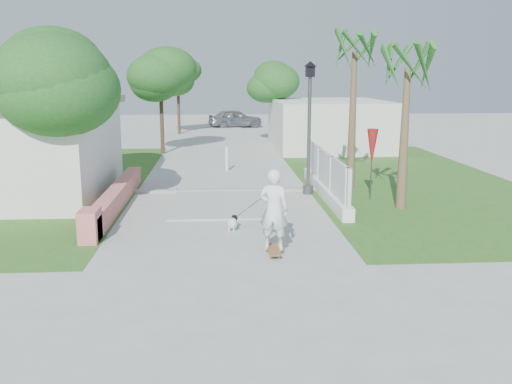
{
  "coord_description": "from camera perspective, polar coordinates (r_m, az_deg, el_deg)",
  "views": [
    {
      "loc": [
        -0.15,
        -13.45,
        4.01
      ],
      "look_at": [
        0.79,
        0.6,
        1.1
      ],
      "focal_mm": 40.0,
      "sensor_mm": 36.0,
      "label": 1
    }
  ],
  "objects": [
    {
      "name": "lattice_fence",
      "position": [
        19.11,
        6.95,
        1.14
      ],
      "size": [
        0.35,
        7.0,
        1.5
      ],
      "color": "white",
      "rests_on": "ground"
    },
    {
      "name": "grass_left",
      "position": [
        22.87,
        -21.19,
        0.8
      ],
      "size": [
        8.0,
        20.0,
        0.01
      ],
      "primitive_type": "cube",
      "color": "#2D6921",
      "rests_on": "ground"
    },
    {
      "name": "patio_umbrella",
      "position": [
        18.76,
        11.54,
        4.33
      ],
      "size": [
        0.36,
        0.36,
        2.3
      ],
      "color": "#59595E",
      "rests_on": "ground"
    },
    {
      "name": "pink_wall",
      "position": [
        17.68,
        -14.0,
        -0.75
      ],
      "size": [
        0.45,
        8.2,
        0.8
      ],
      "color": "#D6776D",
      "rests_on": "ground"
    },
    {
      "name": "tree_left_mid",
      "position": [
        22.57,
        -17.75,
        9.83
      ],
      "size": [
        3.2,
        3.2,
        4.85
      ],
      "color": "#4C3826",
      "rests_on": "ground"
    },
    {
      "name": "curb",
      "position": [
        19.85,
        -3.31,
        0.15
      ],
      "size": [
        6.5,
        0.25,
        0.1
      ],
      "primitive_type": "cube",
      "color": "#999993",
      "rests_on": "ground"
    },
    {
      "name": "street_lamp",
      "position": [
        19.26,
        5.34,
        6.91
      ],
      "size": [
        0.44,
        0.44,
        4.44
      ],
      "color": "#59595E",
      "rests_on": "ground"
    },
    {
      "name": "tree_path_far",
      "position": [
        39.51,
        -7.8,
        11.31
      ],
      "size": [
        3.2,
        3.2,
        5.17
      ],
      "color": "#4C3826",
      "rests_on": "ground"
    },
    {
      "name": "tree_left_near",
      "position": [
        16.99,
        -18.91,
        10.43
      ],
      "size": [
        3.6,
        3.6,
        5.28
      ],
      "color": "#4C3826",
      "rests_on": "ground"
    },
    {
      "name": "tree_path_left",
      "position": [
        29.56,
        -9.5,
        11.16
      ],
      "size": [
        3.4,
        3.4,
        5.23
      ],
      "color": "#4C3826",
      "rests_on": "ground"
    },
    {
      "name": "tree_path_right",
      "position": [
        33.6,
        1.96,
        10.8
      ],
      "size": [
        3.0,
        3.0,
        4.79
      ],
      "color": "#4C3826",
      "rests_on": "ground"
    },
    {
      "name": "palm_near",
      "position": [
        17.55,
        14.9,
        11.11
      ],
      "size": [
        1.8,
        1.8,
        4.7
      ],
      "color": "brown",
      "rests_on": "ground"
    },
    {
      "name": "path_strip",
      "position": [
        33.68,
        -3.56,
        4.88
      ],
      "size": [
        3.2,
        36.0,
        0.06
      ],
      "primitive_type": "cube",
      "color": "#B7B7B2",
      "rests_on": "ground"
    },
    {
      "name": "bollard",
      "position": [
        23.7,
        -2.94,
        3.35
      ],
      "size": [
        0.14,
        0.14,
        1.09
      ],
      "color": "white",
      "rests_on": "ground"
    },
    {
      "name": "grass_right",
      "position": [
        22.96,
        14.39,
        1.27
      ],
      "size": [
        8.0,
        20.0,
        0.01
      ],
      "primitive_type": "cube",
      "color": "#2D6921",
      "rests_on": "ground"
    },
    {
      "name": "palm_far",
      "position": [
        20.51,
        9.82,
        12.84
      ],
      "size": [
        1.8,
        1.8,
        5.3
      ],
      "color": "brown",
      "rests_on": "ground"
    },
    {
      "name": "skateboarder",
      "position": [
        13.57,
        -0.25,
        -1.73
      ],
      "size": [
        1.27,
        2.72,
        1.96
      ],
      "rotation": [
        0.0,
        0.0,
        2.81
      ],
      "color": "#965F3C",
      "rests_on": "ground"
    },
    {
      "name": "parked_car",
      "position": [
        44.09,
        -2.08,
        7.37
      ],
      "size": [
        4.32,
        2.44,
        1.39
      ],
      "primitive_type": "imported",
      "rotation": [
        0.0,
        0.0,
        1.78
      ],
      "color": "#A8ABB0",
      "rests_on": "ground"
    },
    {
      "name": "dog",
      "position": [
        14.92,
        -2.34,
        -3.06
      ],
      "size": [
        0.37,
        0.57,
        0.4
      ],
      "rotation": [
        0.0,
        0.0,
        -0.3
      ],
      "color": "white",
      "rests_on": "ground"
    },
    {
      "name": "building_right",
      "position": [
        32.16,
        7.26,
        6.76
      ],
      "size": [
        6.0,
        8.0,
        2.6
      ],
      "primitive_type": "cube",
      "color": "silver",
      "rests_on": "ground"
    },
    {
      "name": "ground",
      "position": [
        14.03,
        -3.06,
        -4.95
      ],
      "size": [
        90.0,
        90.0,
        0.0
      ],
      "primitive_type": "plane",
      "color": "#B7B7B2",
      "rests_on": "ground"
    }
  ]
}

